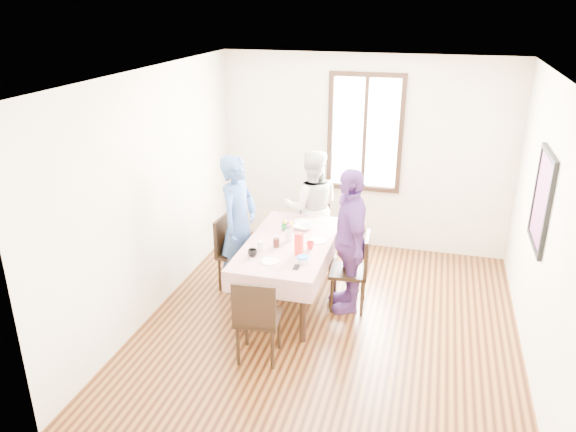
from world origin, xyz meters
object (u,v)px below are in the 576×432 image
at_px(dining_table, 289,272).
at_px(chair_left, 238,254).
at_px(chair_far, 311,229).
at_px(person_right, 349,240).
at_px(chair_right, 349,271).
at_px(chair_near, 259,317).
at_px(person_far, 311,207).
at_px(person_left, 238,224).

xyz_separation_m(dining_table, chair_left, (-0.69, 0.16, 0.08)).
relative_size(chair_far, person_right, 0.54).
height_order(chair_left, chair_right, same).
height_order(chair_right, chair_near, same).
bearing_deg(person_far, person_right, 105.51).
distance_m(dining_table, chair_left, 0.72).
distance_m(chair_left, person_far, 1.23).
height_order(dining_table, person_left, person_left).
height_order(chair_left, chair_far, same).
distance_m(dining_table, chair_right, 0.70).
xyz_separation_m(dining_table, chair_far, (0.00, 1.14, 0.08)).
height_order(dining_table, person_far, person_far).
relative_size(chair_right, chair_far, 1.00).
xyz_separation_m(chair_near, person_left, (-0.67, 1.30, 0.39)).
bearing_deg(dining_table, chair_near, -90.00).
bearing_deg(person_right, person_far, -168.01).
distance_m(chair_far, chair_near, 2.29).
bearing_deg(dining_table, chair_right, 4.29).
xyz_separation_m(dining_table, person_right, (0.67, 0.05, 0.46)).
distance_m(chair_left, person_right, 1.42).
xyz_separation_m(person_left, person_right, (1.35, -0.10, -0.01)).
height_order(chair_right, person_far, person_far).
distance_m(chair_far, person_left, 1.26).
xyz_separation_m(dining_table, person_far, (0.00, 1.12, 0.41)).
xyz_separation_m(chair_right, person_far, (-0.69, 1.07, 0.33)).
relative_size(chair_left, person_right, 0.54).
bearing_deg(person_right, person_left, -114.62).
height_order(chair_near, person_left, person_left).
relative_size(chair_near, person_left, 0.54).
distance_m(chair_left, person_left, 0.39).
bearing_deg(chair_left, chair_right, 89.84).
distance_m(chair_right, person_left, 1.43).
xyz_separation_m(chair_left, person_left, (0.02, 0.00, 0.39)).
bearing_deg(person_far, chair_near, 73.31).
bearing_deg(person_left, chair_far, -23.95).
relative_size(person_left, person_far, 1.08).
xyz_separation_m(chair_left, chair_far, (0.69, 0.99, 0.00)).
bearing_deg(chair_far, person_right, 123.23).
distance_m(chair_left, chair_right, 1.39).
distance_m(chair_left, chair_far, 1.21).
relative_size(dining_table, chair_right, 1.83).
xyz_separation_m(chair_left, chair_right, (1.39, -0.10, 0.00)).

